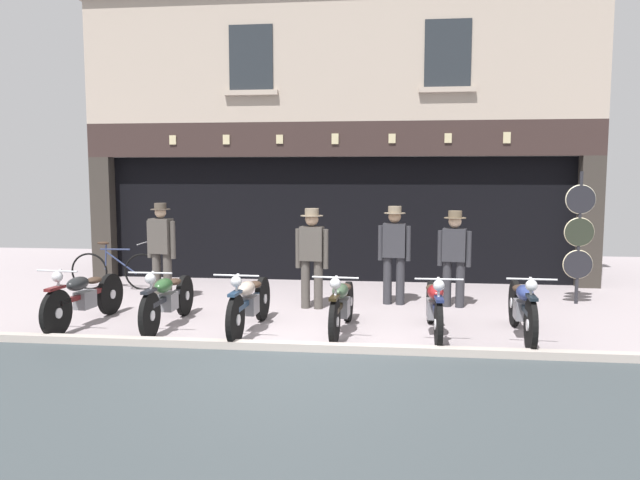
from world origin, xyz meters
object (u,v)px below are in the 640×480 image
motorcycle_left (168,298)px  motorcycle_far_left (84,297)px  advert_board_near (231,200)px  advert_board_far (176,203)px  salesman_left (161,247)px  shopkeeper_center (312,253)px  tyre_sign_pole (579,233)px  motorcycle_center_right (434,305)px  leaning_bicycle (116,270)px  salesman_right (394,250)px  motorcycle_center_left (249,302)px  motorcycle_right (522,307)px  assistant_far_right (454,254)px  motorcycle_center (342,304)px

motorcycle_left → motorcycle_far_left: bearing=2.9°
advert_board_near → advert_board_far: 1.23m
motorcycle_far_left → advert_board_far: (-0.13, 4.37, 1.20)m
salesman_left → shopkeeper_center: 2.72m
advert_board_near → tyre_sign_pole: bearing=-16.3°
motorcycle_center_right → leaning_bicycle: size_ratio=1.13×
salesman_right → motorcycle_center_left: bearing=52.1°
leaning_bicycle → motorcycle_center_right: bearing=62.3°
motorcycle_right → salesman_left: bearing=-14.9°
advert_board_far → shopkeeper_center: bearing=-40.2°
motorcycle_center_left → motorcycle_right: 3.79m
motorcycle_far_left → salesman_left: salesman_left is taller
motorcycle_far_left → tyre_sign_pole: size_ratio=0.89×
motorcycle_right → motorcycle_far_left: bearing=2.5°
assistant_far_right → advert_board_far: bearing=-10.8°
motorcycle_left → motorcycle_center_left: size_ratio=1.00×
motorcycle_far_left → motorcycle_left: 1.27m
motorcycle_far_left → tyre_sign_pole: bearing=-157.2°
advert_board_near → leaning_bicycle: (-1.92, -1.56, -1.32)m
advert_board_near → advert_board_far: size_ratio=1.01×
motorcycle_left → shopkeeper_center: bearing=-142.8°
motorcycle_center → motorcycle_center_right: (1.30, 0.01, 0.01)m
shopkeeper_center → salesman_left: bearing=0.2°
motorcycle_center_right → tyre_sign_pole: tyre_sign_pole is taller
motorcycle_far_left → advert_board_far: bearing=-82.9°
motorcycle_left → motorcycle_center_left: motorcycle_center_left is taller
salesman_left → assistant_far_right: salesman_left is taller
motorcycle_center → motorcycle_center_right: motorcycle_center_right is taller
motorcycle_center → motorcycle_right: size_ratio=0.94×
motorcycle_right → shopkeeper_center: bearing=-23.7°
motorcycle_center_left → motorcycle_center: (1.31, 0.11, -0.02)m
motorcycle_center_left → advert_board_far: (-2.66, 4.47, 1.20)m
motorcycle_far_left → leaning_bicycle: leaning_bicycle is taller
salesman_left → advert_board_far: bearing=-64.2°
motorcycle_left → motorcycle_center: bearing=179.1°
motorcycle_center_left → advert_board_near: 4.86m
tyre_sign_pole → advert_board_near: size_ratio=2.37×
motorcycle_center_left → leaning_bicycle: leaning_bicycle is taller
motorcycle_center → assistant_far_right: 2.63m
motorcycle_center_left → assistant_far_right: size_ratio=1.26×
motorcycle_left → motorcycle_center: 2.58m
leaning_bicycle → motorcycle_far_left: bearing=13.6°
shopkeeper_center → tyre_sign_pole: size_ratio=0.73×
assistant_far_right → advert_board_near: bearing=-16.3°
motorcycle_center_right → tyre_sign_pole: bearing=-138.0°
motorcycle_center_right → advert_board_far: advert_board_far is taller
motorcycle_center_left → shopkeeper_center: size_ratio=1.23×
leaning_bicycle → motorcycle_left: bearing=34.5°
shopkeeper_center → advert_board_far: (-3.35, 2.83, 0.69)m
shopkeeper_center → tyre_sign_pole: tyre_sign_pole is taller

